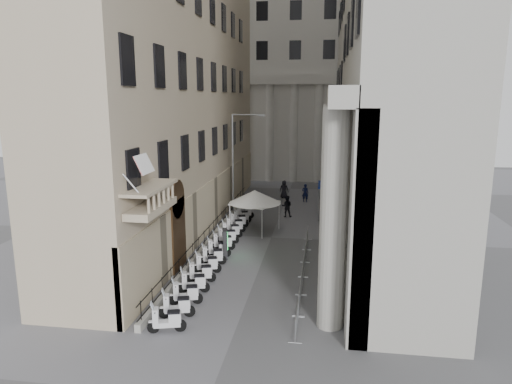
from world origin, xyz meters
TOP-DOWN VIEW (x-y plane):
  - left_building at (-7.50, 22.00)m, footprint 5.00×36.00m
  - far_building at (0.00, 48.00)m, footprint 22.00×10.00m
  - iron_fence at (-4.30, 18.00)m, footprint 0.30×28.00m
  - blue_awning at (4.15, 26.00)m, footprint 1.60×3.00m
  - flag at (-4.00, 5.00)m, footprint 1.00×1.40m
  - scooter_0 at (-3.00, 4.31)m, footprint 1.50×0.91m
  - scooter_1 at (-3.00, 5.75)m, footprint 1.50×0.91m
  - scooter_2 at (-3.00, 7.18)m, footprint 1.50×0.91m
  - scooter_3 at (-3.00, 8.62)m, footprint 1.50×0.91m
  - scooter_4 at (-3.00, 10.05)m, footprint 1.50×0.91m
  - scooter_5 at (-3.00, 11.49)m, footprint 1.50×0.91m
  - scooter_6 at (-3.00, 12.92)m, footprint 1.50×0.91m
  - scooter_7 at (-3.00, 14.36)m, footprint 1.50×0.91m
  - scooter_8 at (-3.00, 15.79)m, footprint 1.50×0.91m
  - scooter_9 at (-3.00, 17.23)m, footprint 1.50×0.91m
  - scooter_10 at (-3.00, 18.66)m, footprint 1.50×0.91m
  - scooter_11 at (-3.00, 20.10)m, footprint 1.50×0.91m
  - scooter_12 at (-3.00, 21.53)m, footprint 1.50×0.91m
  - scooter_13 at (-3.00, 22.97)m, footprint 1.50×0.91m
  - scooter_14 at (-3.00, 24.40)m, footprint 1.50×0.91m
  - barrier_0 at (2.76, 5.38)m, footprint 0.60×2.40m
  - barrier_1 at (2.76, 7.88)m, footprint 0.60×2.40m
  - barrier_2 at (2.76, 10.38)m, footprint 0.60×2.40m
  - barrier_3 at (2.76, 12.88)m, footprint 0.60×2.40m
  - barrier_4 at (2.76, 15.38)m, footprint 0.60×2.40m
  - barrier_5 at (2.76, 17.88)m, footprint 0.60×2.40m
  - security_tent at (-1.91, 21.28)m, footprint 4.09×4.09m
  - street_lamp at (-3.82, 25.49)m, footprint 2.94×0.29m
  - info_kiosk at (-2.49, 14.29)m, footprint 0.49×0.95m
  - pedestrian_a at (2.00, 31.72)m, footprint 0.72×0.52m
  - pedestrian_b at (0.63, 25.53)m, footprint 0.95×0.75m
  - pedestrian_c at (-0.29, 33.26)m, footprint 0.96×0.67m

SIDE VIEW (x-z plane):
  - iron_fence at x=-4.30m, z-range -0.70..0.70m
  - blue_awning at x=4.15m, z-range -1.50..1.50m
  - flag at x=-4.00m, z-range -4.10..4.10m
  - scooter_0 at x=-3.00m, z-range -0.75..0.75m
  - scooter_1 at x=-3.00m, z-range -0.75..0.75m
  - scooter_2 at x=-3.00m, z-range -0.75..0.75m
  - scooter_3 at x=-3.00m, z-range -0.75..0.75m
  - scooter_4 at x=-3.00m, z-range -0.75..0.75m
  - scooter_5 at x=-3.00m, z-range -0.75..0.75m
  - scooter_6 at x=-3.00m, z-range -0.75..0.75m
  - scooter_7 at x=-3.00m, z-range -0.75..0.75m
  - scooter_8 at x=-3.00m, z-range -0.75..0.75m
  - scooter_9 at x=-3.00m, z-range -0.75..0.75m
  - scooter_10 at x=-3.00m, z-range -0.75..0.75m
  - scooter_11 at x=-3.00m, z-range -0.75..0.75m
  - scooter_12 at x=-3.00m, z-range -0.75..0.75m
  - scooter_13 at x=-3.00m, z-range -0.75..0.75m
  - scooter_14 at x=-3.00m, z-range -0.75..0.75m
  - barrier_0 at x=2.76m, z-range -0.55..0.55m
  - barrier_1 at x=2.76m, z-range -0.55..0.55m
  - barrier_2 at x=2.76m, z-range -0.55..0.55m
  - barrier_3 at x=2.76m, z-range -0.55..0.55m
  - barrier_4 at x=2.76m, z-range -0.55..0.55m
  - barrier_5 at x=2.76m, z-range -0.55..0.55m
  - pedestrian_a at x=2.00m, z-range 0.00..1.85m
  - pedestrian_c at x=-0.29m, z-range 0.00..1.89m
  - pedestrian_b at x=0.63m, z-range 0.00..1.92m
  - info_kiosk at x=-2.49m, z-range 0.01..1.95m
  - security_tent at x=-1.91m, z-range 1.11..4.44m
  - street_lamp at x=-3.82m, z-range 0.92..9.95m
  - far_building at x=0.00m, z-range 0.00..30.00m
  - left_building at x=-7.50m, z-range 0.00..34.00m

